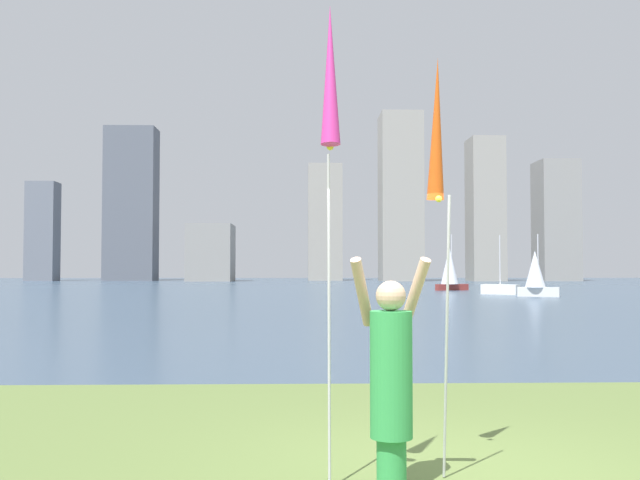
% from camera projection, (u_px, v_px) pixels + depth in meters
% --- Properties ---
extents(ground, '(120.00, 138.00, 0.12)m').
position_uv_depth(ground, '(317.00, 291.00, 57.19)').
color(ground, '#5B7038').
extents(person, '(0.70, 0.52, 1.91)m').
position_uv_depth(person, '(391.00, 375.00, 5.82)').
color(person, green).
rests_on(person, ground).
extents(kite_flag_left, '(0.16, 0.55, 3.99)m').
position_uv_depth(kite_flag_left, '(330.00, 87.00, 5.82)').
color(kite_flag_left, '#B2B2B7').
rests_on(kite_flag_left, ground).
extents(kite_flag_right, '(0.16, 0.71, 3.73)m').
position_uv_depth(kite_flag_right, '(437.00, 138.00, 6.48)').
color(kite_flag_right, '#B2B2B7').
rests_on(kite_flag_right, ground).
extents(sailboat_0, '(2.81, 1.81, 4.49)m').
position_uv_depth(sailboat_0, '(450.00, 268.00, 57.12)').
color(sailboat_0, maroon).
rests_on(sailboat_0, ground).
extents(sailboat_1, '(2.61, 1.69, 3.95)m').
position_uv_depth(sailboat_1, '(536.00, 274.00, 44.82)').
color(sailboat_1, silver).
rests_on(sailboat_1, ground).
extents(sailboat_2, '(2.39, 2.22, 4.04)m').
position_uv_depth(sailboat_2, '(500.00, 289.00, 48.26)').
color(sailboat_2, white).
rests_on(sailboat_2, ground).
extents(skyline_tower_0, '(3.93, 3.23, 13.63)m').
position_uv_depth(skyline_tower_0, '(43.00, 231.00, 97.97)').
color(skyline_tower_0, slate).
rests_on(skyline_tower_0, ground).
extents(skyline_tower_1, '(6.93, 4.55, 21.46)m').
position_uv_depth(skyline_tower_1, '(131.00, 204.00, 99.70)').
color(skyline_tower_1, '#565B66').
rests_on(skyline_tower_1, ground).
extents(skyline_tower_2, '(5.94, 7.69, 7.65)m').
position_uv_depth(skyline_tower_2, '(211.00, 253.00, 96.48)').
color(skyline_tower_2, gray).
rests_on(skyline_tower_2, ground).
extents(skyline_tower_3, '(4.77, 4.21, 16.44)m').
position_uv_depth(skyline_tower_3, '(325.00, 223.00, 100.76)').
color(skyline_tower_3, gray).
rests_on(skyline_tower_3, ground).
extents(skyline_tower_4, '(5.54, 6.15, 22.78)m').
position_uv_depth(skyline_tower_4, '(400.00, 197.00, 96.80)').
color(skyline_tower_4, gray).
rests_on(skyline_tower_4, ground).
extents(skyline_tower_5, '(4.45, 5.14, 19.46)m').
position_uv_depth(skyline_tower_5, '(485.00, 210.00, 96.78)').
color(skyline_tower_5, gray).
rests_on(skyline_tower_5, ground).
extents(skyline_tower_6, '(5.17, 5.57, 16.49)m').
position_uv_depth(skyline_tower_6, '(556.00, 221.00, 97.74)').
color(skyline_tower_6, gray).
rests_on(skyline_tower_6, ground).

